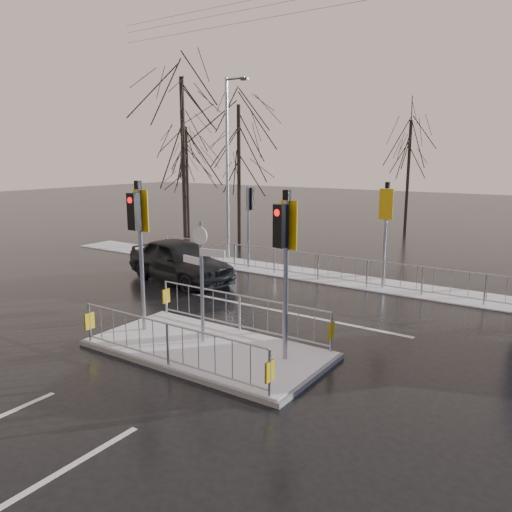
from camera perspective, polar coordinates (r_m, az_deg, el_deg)
The scene contains 11 objects.
ground at distance 12.68m, azimuth -5.58°, elevation -10.79°, with size 120.00×120.00×0.00m, color black.
snow_verge at distance 19.75m, azimuth 10.44°, elevation -2.75°, with size 30.00×2.00×0.04m, color white.
lane_markings at distance 12.45m, azimuth -6.57°, elevation -11.24°, with size 8.00×11.38×0.01m.
traffic_island at distance 12.56m, azimuth -5.62°, elevation -9.11°, with size 6.00×3.04×4.15m.
far_kerb_fixtures at distance 18.96m, azimuth 10.75°, elevation -0.25°, with size 18.00×0.65×3.83m.
car_far_lane at distance 19.38m, azimuth -8.67°, elevation -0.49°, with size 1.97×4.89×1.67m, color black.
tree_near_a at distance 26.98m, azimuth -8.38°, elevation 14.09°, with size 4.75×4.75×8.97m.
tree_near_b at distance 26.54m, azimuth -1.99°, elevation 12.16°, with size 4.00×4.00×7.55m.
tree_near_c at distance 30.14m, azimuth -7.92°, elevation 10.75°, with size 3.50×3.50×6.61m.
tree_far_a at distance 32.46m, azimuth 17.10°, elevation 10.97°, with size 3.75×3.75×7.08m.
street_lamp_left at distance 23.20m, azimuth -3.18°, elevation 10.66°, with size 1.25×0.18×8.20m.
Camera 1 is at (7.51, -9.04, 4.77)m, focal length 35.00 mm.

